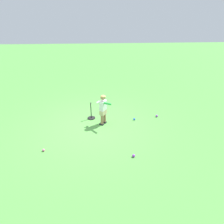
{
  "coord_description": "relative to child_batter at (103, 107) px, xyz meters",
  "views": [
    {
      "loc": [
        5.88,
        0.27,
        3.51
      ],
      "look_at": [
        -0.19,
        0.69,
        0.45
      ],
      "focal_mm": 32.08,
      "sensor_mm": 36.0,
      "label": 1
    }
  ],
  "objects": [
    {
      "name": "ground_plane",
      "position": [
        0.18,
        -0.4,
        -0.65
      ],
      "size": [
        40.0,
        40.0,
        0.0
      ],
      "primitive_type": "plane",
      "color": "#519942"
    },
    {
      "name": "child_batter",
      "position": [
        0.0,
        0.0,
        0.0
      ],
      "size": [
        0.5,
        0.49,
        1.08
      ],
      "color": "#232328",
      "rests_on": "ground"
    },
    {
      "name": "play_ball_by_bucket",
      "position": [
        -0.2,
        1.12,
        -0.61
      ],
      "size": [
        0.08,
        0.08,
        0.08
      ],
      "primitive_type": "sphere",
      "color": "blue",
      "rests_on": "ground"
    },
    {
      "name": "play_ball_far_left",
      "position": [
        -0.38,
        1.99,
        -0.61
      ],
      "size": [
        0.08,
        0.08,
        0.08
      ],
      "primitive_type": "sphere",
      "color": "purple",
      "rests_on": "ground"
    },
    {
      "name": "play_ball_near_batter",
      "position": [
        1.84,
        0.75,
        -0.61
      ],
      "size": [
        0.08,
        0.08,
        0.08
      ],
      "primitive_type": "sphere",
      "color": "purple",
      "rests_on": "ground"
    },
    {
      "name": "play_ball_center_lawn",
      "position": [
        1.41,
        -1.73,
        -0.61
      ],
      "size": [
        0.08,
        0.08,
        0.08
      ],
      "primitive_type": "sphere",
      "color": "pink",
      "rests_on": "ground"
    },
    {
      "name": "batting_tee",
      "position": [
        -0.43,
        -0.43,
        -0.55
      ],
      "size": [
        0.28,
        0.28,
        0.62
      ],
      "color": "black",
      "rests_on": "ground"
    }
  ]
}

